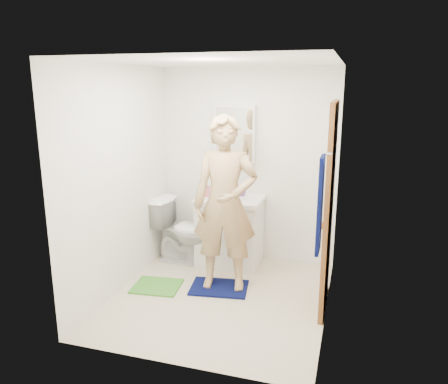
# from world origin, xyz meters

# --- Properties ---
(floor) EXTENTS (2.20, 2.40, 0.02)m
(floor) POSITION_xyz_m (0.00, 0.00, -0.01)
(floor) COLOR beige
(floor) RESTS_ON ground
(ceiling) EXTENTS (2.20, 2.40, 0.02)m
(ceiling) POSITION_xyz_m (0.00, 0.00, 2.41)
(ceiling) COLOR white
(ceiling) RESTS_ON ground
(wall_back) EXTENTS (2.20, 0.02, 2.40)m
(wall_back) POSITION_xyz_m (0.00, 1.21, 1.20)
(wall_back) COLOR white
(wall_back) RESTS_ON ground
(wall_front) EXTENTS (2.20, 0.02, 2.40)m
(wall_front) POSITION_xyz_m (0.00, -1.21, 1.20)
(wall_front) COLOR white
(wall_front) RESTS_ON ground
(wall_left) EXTENTS (0.02, 2.40, 2.40)m
(wall_left) POSITION_xyz_m (-1.11, 0.00, 1.20)
(wall_left) COLOR white
(wall_left) RESTS_ON ground
(wall_right) EXTENTS (0.02, 2.40, 2.40)m
(wall_right) POSITION_xyz_m (1.11, 0.00, 1.20)
(wall_right) COLOR white
(wall_right) RESTS_ON ground
(vanity_cabinet) EXTENTS (0.75, 0.55, 0.80)m
(vanity_cabinet) POSITION_xyz_m (-0.15, 0.91, 0.40)
(vanity_cabinet) COLOR white
(vanity_cabinet) RESTS_ON floor
(countertop) EXTENTS (0.79, 0.59, 0.05)m
(countertop) POSITION_xyz_m (-0.15, 0.91, 0.83)
(countertop) COLOR white
(countertop) RESTS_ON vanity_cabinet
(sink_basin) EXTENTS (0.40, 0.40, 0.03)m
(sink_basin) POSITION_xyz_m (-0.15, 0.91, 0.84)
(sink_basin) COLOR white
(sink_basin) RESTS_ON countertop
(faucet) EXTENTS (0.03, 0.03, 0.12)m
(faucet) POSITION_xyz_m (-0.15, 1.09, 0.91)
(faucet) COLOR silver
(faucet) RESTS_ON countertop
(medicine_cabinet) EXTENTS (0.50, 0.12, 0.70)m
(medicine_cabinet) POSITION_xyz_m (-0.15, 1.14, 1.60)
(medicine_cabinet) COLOR white
(medicine_cabinet) RESTS_ON wall_back
(mirror_panel) EXTENTS (0.46, 0.01, 0.66)m
(mirror_panel) POSITION_xyz_m (-0.15, 1.08, 1.60)
(mirror_panel) COLOR white
(mirror_panel) RESTS_ON wall_back
(door) EXTENTS (0.05, 0.80, 2.05)m
(door) POSITION_xyz_m (1.07, 0.15, 1.02)
(door) COLOR brown
(door) RESTS_ON ground
(door_knob) EXTENTS (0.07, 0.07, 0.07)m
(door_knob) POSITION_xyz_m (1.03, -0.17, 0.95)
(door_knob) COLOR gold
(door_knob) RESTS_ON door
(towel) EXTENTS (0.03, 0.24, 0.80)m
(towel) POSITION_xyz_m (1.03, -0.57, 1.25)
(towel) COLOR #070D42
(towel) RESTS_ON wall_right
(towel_hook) EXTENTS (0.06, 0.02, 0.02)m
(towel_hook) POSITION_xyz_m (1.07, -0.57, 1.67)
(towel_hook) COLOR silver
(towel_hook) RESTS_ON wall_right
(toilet) EXTENTS (0.83, 0.51, 0.82)m
(toilet) POSITION_xyz_m (-0.69, 0.80, 0.41)
(toilet) COLOR white
(toilet) RESTS_ON floor
(bath_mat) EXTENTS (0.68, 0.52, 0.02)m
(bath_mat) POSITION_xyz_m (-0.06, 0.19, 0.01)
(bath_mat) COLOR #070D42
(bath_mat) RESTS_ON floor
(green_rug) EXTENTS (0.56, 0.49, 0.02)m
(green_rug) POSITION_xyz_m (-0.74, 0.02, 0.01)
(green_rug) COLOR #469431
(green_rug) RESTS_ON floor
(soap_dispenser) EXTENTS (0.09, 0.09, 0.18)m
(soap_dispenser) POSITION_xyz_m (-0.45, 0.89, 0.94)
(soap_dispenser) COLOR #C25A6A
(soap_dispenser) RESTS_ON countertop
(toothbrush_cup) EXTENTS (0.14, 0.14, 0.09)m
(toothbrush_cup) POSITION_xyz_m (-0.04, 1.03, 0.90)
(toothbrush_cup) COLOR #884496
(toothbrush_cup) RESTS_ON countertop
(man) EXTENTS (0.74, 0.55, 1.88)m
(man) POSITION_xyz_m (-0.01, 0.23, 0.96)
(man) COLOR tan
(man) RESTS_ON bath_mat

